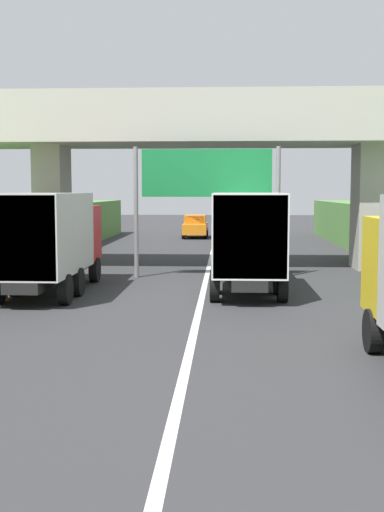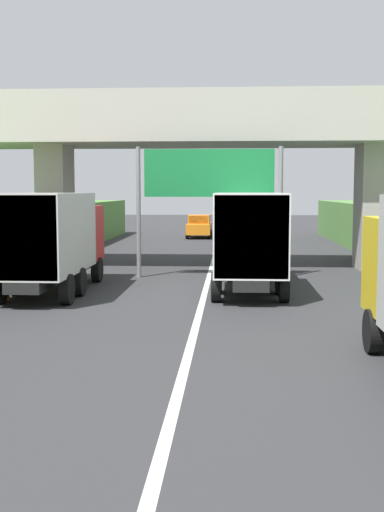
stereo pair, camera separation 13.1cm
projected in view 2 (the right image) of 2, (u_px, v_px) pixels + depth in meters
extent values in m
cube|color=white|center=(206.00, 289.00, 23.69)|extent=(0.20, 92.79, 0.01)
cube|color=#ADA89E|center=(212.00, 133.00, 29.65)|extent=(40.00, 4.80, 1.10)
cube|color=#ADA89E|center=(210.00, 101.00, 27.33)|extent=(40.00, 0.36, 1.10)
cube|color=#ADA89E|center=(213.00, 114.00, 31.74)|extent=(40.00, 0.36, 1.10)
cube|color=#9F9A91|center=(56.00, 207.00, 30.41)|extent=(1.30, 2.20, 5.57)
cube|color=#9F9A91|center=(372.00, 207.00, 29.54)|extent=(1.30, 2.20, 5.57)
cylinder|color=slate|center=(139.00, 213.00, 26.60)|extent=(0.18, 0.18, 5.27)
cylinder|color=slate|center=(280.00, 213.00, 26.25)|extent=(0.18, 0.18, 5.27)
cube|color=#167238|center=(209.00, 173.00, 26.27)|extent=(5.20, 0.12, 1.90)
cube|color=white|center=(209.00, 173.00, 26.26)|extent=(4.89, 0.01, 1.67)
cube|color=black|center=(239.00, 230.00, 48.40)|extent=(1.10, 7.30, 0.36)
cube|color=#233D9E|center=(239.00, 212.00, 50.86)|extent=(2.10, 2.10, 2.10)
cube|color=#2D3842|center=(239.00, 208.00, 51.85)|extent=(1.89, 0.06, 0.90)
cube|color=#233D9E|center=(239.00, 210.00, 47.21)|extent=(2.30, 5.20, 2.60)
cube|color=navy|center=(240.00, 211.00, 44.65)|extent=(2.21, 0.04, 2.50)
cylinder|color=black|center=(226.00, 230.00, 51.06)|extent=(0.30, 0.96, 0.96)
cylinder|color=black|center=(251.00, 230.00, 50.94)|extent=(0.30, 0.96, 0.96)
cylinder|color=black|center=(224.00, 234.00, 46.02)|extent=(0.30, 0.96, 0.96)
cylinder|color=black|center=(255.00, 235.00, 45.89)|extent=(0.30, 0.96, 0.96)
cylinder|color=black|center=(224.00, 233.00, 47.70)|extent=(0.30, 0.96, 0.96)
cylinder|color=black|center=(254.00, 233.00, 47.57)|extent=(0.30, 0.96, 0.96)
cube|color=black|center=(54.00, 273.00, 22.82)|extent=(1.10, 7.30, 0.36)
cube|color=red|center=(72.00, 233.00, 25.28)|extent=(2.10, 2.10, 2.10)
cube|color=#2D3842|center=(78.00, 224.00, 26.27)|extent=(1.89, 0.06, 0.90)
cube|color=#B7B7B2|center=(45.00, 233.00, 21.63)|extent=(2.30, 5.20, 2.60)
cube|color=gray|center=(20.00, 238.00, 19.07)|extent=(2.21, 0.04, 2.50)
cylinder|color=black|center=(48.00, 269.00, 25.48)|extent=(0.30, 0.96, 0.96)
cylinder|color=black|center=(97.00, 270.00, 25.36)|extent=(0.30, 0.96, 0.96)
cylinder|color=black|center=(67.00, 289.00, 20.31)|extent=(0.30, 0.96, 0.96)
cylinder|color=black|center=(17.00, 281.00, 22.12)|extent=(0.30, 0.96, 0.96)
cylinder|color=black|center=(79.00, 282.00, 21.99)|extent=(0.30, 0.96, 0.96)
cylinder|color=black|center=(373.00, 331.00, 14.25)|extent=(0.30, 0.96, 0.96)
cube|color=black|center=(248.00, 272.00, 23.25)|extent=(1.10, 7.30, 0.36)
cube|color=silver|center=(247.00, 233.00, 25.71)|extent=(2.10, 2.10, 2.10)
cube|color=#2D3842|center=(246.00, 224.00, 26.70)|extent=(1.89, 0.06, 0.90)
cube|color=silver|center=(249.00, 232.00, 22.06)|extent=(2.30, 5.20, 2.60)
cube|color=#A8A8A4|center=(252.00, 237.00, 19.50)|extent=(2.21, 0.04, 2.50)
cylinder|color=black|center=(222.00, 268.00, 25.91)|extent=(0.30, 0.96, 0.96)
cylinder|color=black|center=(271.00, 269.00, 25.79)|extent=(0.30, 0.96, 0.96)
cylinder|color=black|center=(216.00, 287.00, 20.87)|extent=(0.30, 0.96, 0.96)
cylinder|color=black|center=(284.00, 287.00, 20.74)|extent=(0.30, 0.96, 0.96)
cylinder|color=black|center=(217.00, 280.00, 22.55)|extent=(0.30, 0.96, 0.96)
cylinder|color=black|center=(280.00, 280.00, 22.42)|extent=(0.30, 0.96, 0.96)
cube|color=orange|center=(199.00, 228.00, 49.49)|extent=(1.76, 4.10, 0.76)
cube|color=orange|center=(199.00, 219.00, 49.27)|extent=(1.56, 1.90, 0.64)
cube|color=#2D3842|center=(199.00, 220.00, 48.35)|extent=(1.44, 0.06, 0.54)
cylinder|color=black|center=(189.00, 232.00, 50.84)|extent=(0.22, 0.64, 0.64)
cylinder|color=black|center=(211.00, 232.00, 50.74)|extent=(0.22, 0.64, 0.64)
cylinder|color=black|center=(187.00, 235.00, 48.31)|extent=(0.22, 0.64, 0.64)
cylinder|color=black|center=(210.00, 235.00, 48.21)|extent=(0.22, 0.64, 0.64)
cube|color=#236B38|center=(244.00, 237.00, 40.27)|extent=(1.76, 4.10, 0.76)
cube|color=#236B38|center=(244.00, 226.00, 40.05)|extent=(1.56, 1.90, 0.64)
cube|color=#2D3842|center=(244.00, 227.00, 39.14)|extent=(1.44, 0.06, 0.54)
cylinder|color=black|center=(231.00, 242.00, 41.62)|extent=(0.22, 0.64, 0.64)
cylinder|color=black|center=(257.00, 242.00, 41.52)|extent=(0.22, 0.64, 0.64)
cylinder|color=black|center=(230.00, 245.00, 39.09)|extent=(0.22, 0.64, 0.64)
cylinder|color=black|center=(258.00, 245.00, 38.99)|extent=(0.22, 0.64, 0.64)
cylinder|color=orange|center=(1.00, 287.00, 21.12)|extent=(0.56, 0.56, 0.90)
cylinder|color=white|center=(1.00, 284.00, 21.12)|extent=(0.57, 0.57, 0.12)
cylinder|color=orange|center=(37.00, 271.00, 25.13)|extent=(0.56, 0.56, 0.90)
cylinder|color=white|center=(37.00, 269.00, 25.12)|extent=(0.57, 0.57, 0.12)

